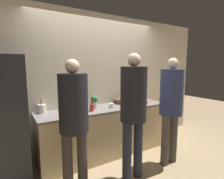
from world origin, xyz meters
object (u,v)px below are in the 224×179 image
Objects in this scene: cup_yellow at (146,102)px; cup_white at (112,106)px; fruit_bowl at (121,101)px; bottle_red at (92,107)px; potted_plant at (94,101)px; person_left at (74,115)px; utensil_crock at (42,109)px; person_center at (133,105)px; person_right at (171,101)px.

cup_yellow reaches higher than cup_white.
cup_white is at bearing -147.15° from fruit_bowl.
bottle_red is 0.69× the size of potted_plant.
potted_plant is at bearing 48.81° from person_left.
cup_yellow is at bearing -11.44° from utensil_crock.
bottle_red is (0.50, 0.56, -0.08)m from person_left.
bottle_red is 0.40m from cup_white.
utensil_crock is (-1.04, 1.02, -0.13)m from person_center.
utensil_crock reaches higher than bottle_red.
person_right reaches higher than cup_yellow.
utensil_crock is 1.05× the size of potted_plant.
fruit_bowl is 0.43m from cup_white.
cup_white is (-0.68, 0.74, -0.13)m from person_right.
person_right reaches higher than fruit_bowl.
person_left is 7.02× the size of utensil_crock.
person_right reaches higher than utensil_crock.
utensil_crock is at bearing 169.04° from potted_plant.
potted_plant is (-1.02, 0.21, 0.08)m from cup_yellow.
person_center reaches higher than bottle_red.
person_right reaches higher than bottle_red.
cup_yellow is (1.13, -0.07, -0.02)m from bottle_red.
person_center reaches higher than fruit_bowl.
person_right is at bearing 0.35° from person_center.
person_left is 6.23× the size of fruit_bowl.
person_right is 0.65m from cup_yellow.
potted_plant is (0.61, 0.70, -0.01)m from person_left.
cup_yellow is (0.04, 0.64, -0.13)m from person_right.
cup_white is at bearing 132.81° from person_right.
fruit_bowl is at bearing 137.57° from cup_yellow.
potted_plant is at bearing 168.16° from cup_yellow.
person_center is at bearing -44.43° from utensil_crock.
person_center is at bearing -10.87° from person_left.
person_left reaches higher than cup_white.
person_center is 6.56× the size of fruit_bowl.
utensil_crock is at bearing 135.57° from person_center.
person_left is 1.59m from person_right.
person_left is 0.82m from person_center.
cup_yellow is at bearing 37.94° from person_center.
person_center is at bearing -179.65° from person_right.
fruit_bowl is (1.26, 0.82, -0.10)m from person_left.
cup_yellow is (0.37, -0.34, 0.00)m from fruit_bowl.
person_center is 1.03× the size of person_right.
person_center reaches higher than utensil_crock.
bottle_red is (0.73, -0.31, -0.01)m from utensil_crock.
person_left is 0.90m from utensil_crock.
potted_plant is at bearing 102.72° from person_center.
fruit_bowl is 1.13× the size of utensil_crock.
potted_plant reaches higher than fruit_bowl.
bottle_red is at bearing 48.22° from person_left.
fruit_bowl is at bearing 32.85° from cup_white.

